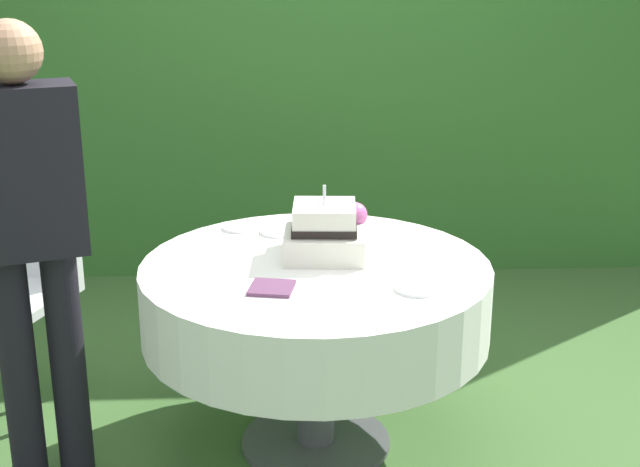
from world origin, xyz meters
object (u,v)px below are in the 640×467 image
object	(u,v)px
garden_chair	(24,274)
standing_person	(29,230)
cake_table	(316,300)
wedding_cake	(326,232)
napkin_stack	(272,288)
serving_plate_far	(417,288)
serving_plate_left	(279,232)
serving_plate_near	(240,227)

from	to	relation	value
garden_chair	standing_person	bearing A→B (deg)	-70.46
cake_table	garden_chair	world-z (taller)	garden_chair
wedding_cake	napkin_stack	size ratio (longest dim) A/B	2.27
serving_plate_far	serving_plate_left	xyz separation A→B (m)	(-0.45, 0.62, 0.00)
serving_plate_near	serving_plate_far	xyz separation A→B (m)	(0.61, -0.69, 0.00)
serving_plate_far	standing_person	size ratio (longest dim) A/B	0.09
wedding_cake	serving_plate_near	world-z (taller)	wedding_cake
cake_table	serving_plate_left	xyz separation A→B (m)	(-0.13, 0.36, 0.14)
wedding_cake	standing_person	distance (m)	1.03
serving_plate_left	serving_plate_near	bearing A→B (deg)	158.61
serving_plate_far	standing_person	distance (m)	1.28
cake_table	wedding_cake	bearing A→B (deg)	65.63
serving_plate_near	serving_plate_left	bearing A→B (deg)	-21.39
garden_chair	cake_table	bearing A→B (deg)	-21.49
serving_plate_near	serving_plate_left	size ratio (longest dim) A/B	0.94
serving_plate_left	garden_chair	xyz separation A→B (m)	(-1.04, 0.10, -0.19)
serving_plate_left	standing_person	distance (m)	0.99
serving_plate_left	standing_person	size ratio (longest dim) A/B	0.09
serving_plate_far	cake_table	bearing A→B (deg)	140.75
wedding_cake	serving_plate_near	distance (m)	0.47
serving_plate_left	napkin_stack	world-z (taller)	same
wedding_cake	garden_chair	size ratio (longest dim) A/B	0.36
serving_plate_near	serving_plate_far	world-z (taller)	same
garden_chair	napkin_stack	bearing A→B (deg)	-34.49
wedding_cake	serving_plate_left	xyz separation A→B (m)	(-0.17, 0.27, -0.08)
cake_table	wedding_cake	xyz separation A→B (m)	(0.04, 0.09, 0.23)
serving_plate_near	standing_person	world-z (taller)	standing_person
serving_plate_far	serving_plate_left	bearing A→B (deg)	125.87
cake_table	serving_plate_far	size ratio (longest dim) A/B	8.50
wedding_cake	garden_chair	bearing A→B (deg)	163.21
standing_person	cake_table	bearing A→B (deg)	10.60
wedding_cake	serving_plate_far	distance (m)	0.46
serving_plate_far	serving_plate_left	size ratio (longest dim) A/B	1.01
napkin_stack	cake_table	bearing A→B (deg)	56.60
serving_plate_near	standing_person	size ratio (longest dim) A/B	0.09
cake_table	standing_person	bearing A→B (deg)	-169.40
standing_person	garden_chair	bearing A→B (deg)	109.54
serving_plate_near	garden_chair	world-z (taller)	garden_chair
wedding_cake	standing_person	world-z (taller)	standing_person
wedding_cake	standing_person	size ratio (longest dim) A/B	0.20
cake_table	garden_chair	distance (m)	1.25
cake_table	wedding_cake	size ratio (longest dim) A/B	3.92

